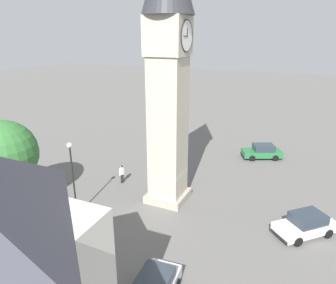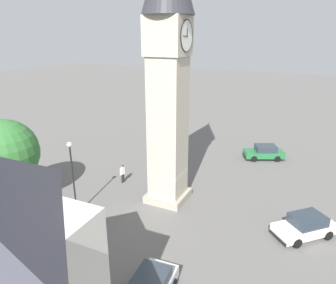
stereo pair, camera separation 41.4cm
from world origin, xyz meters
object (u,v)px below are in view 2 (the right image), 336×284
Objects in this scene: pedestrian at (123,172)px; tree at (5,152)px; clock_tower at (168,50)px; car_silver_kerb at (305,226)px; lamp_post at (72,168)px; car_blue_kerb at (264,152)px.

pedestrian is 9.48m from tree.
car_silver_kerb is at bearing 87.01° from clock_tower.
tree reaches higher than car_silver_kerb.
lamp_post is at bearing -1.72° from pedestrian.
car_silver_kerb is at bearing 104.82° from tree.
tree is at bearing -75.18° from car_silver_kerb.
car_silver_kerb is 15.18m from pedestrian.
car_blue_kerb is 15.40m from pedestrian.
pedestrian is 0.25× the size of tree.
clock_tower is 11.70m from pedestrian.
tree is at bearing -41.51° from car_blue_kerb.
pedestrian is 0.30× the size of lamp_post.
pedestrian reaches higher than car_silver_kerb.
tree is at bearing -60.24° from clock_tower.
clock_tower is 14.87m from car_silver_kerb.
car_blue_kerb is 0.79× the size of lamp_post.
lamp_post is (4.95, -5.10, -7.87)m from clock_tower.
car_silver_kerb is 0.73× the size of lamp_post.
clock_tower is at bearing 119.76° from tree.
pedestrian reaches higher than car_blue_kerb.
car_blue_kerb is 24.51m from tree.
pedestrian is 6.44m from lamp_post.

